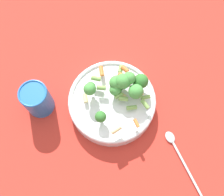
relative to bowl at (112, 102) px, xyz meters
name	(u,v)px	position (x,y,z in m)	size (l,w,h in m)	color
ground_plane	(112,105)	(0.00, 0.00, -0.03)	(3.00, 3.00, 0.00)	#B72D23
bowl	(112,102)	(0.00, 0.00, 0.00)	(0.26, 0.26, 0.05)	silver
pasta_salad	(121,87)	(-0.02, 0.03, 0.06)	(0.22, 0.20, 0.07)	#8CB766
cup	(37,99)	(-0.02, -0.22, 0.03)	(0.08, 0.08, 0.11)	#2366B2
spoon	(178,151)	(0.17, 0.17, -0.02)	(0.19, 0.08, 0.01)	silver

